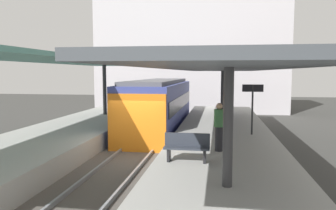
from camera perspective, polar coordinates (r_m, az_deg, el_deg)
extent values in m
plane|color=#383835|center=(13.64, -6.74, -10.19)|extent=(80.00, 80.00, 0.00)
cube|color=#9E9E99|center=(14.97, -21.02, -7.13)|extent=(4.40, 28.00, 1.00)
cube|color=#9E9E99|center=(13.03, 9.74, -8.71)|extent=(4.40, 28.00, 1.00)
cube|color=#4C4742|center=(13.61, -6.74, -9.79)|extent=(3.20, 28.00, 0.20)
cube|color=slate|center=(13.78, -9.67, -8.91)|extent=(0.08, 28.00, 0.14)
cube|color=slate|center=(13.40, -3.74, -9.26)|extent=(0.08, 28.00, 0.14)
cube|color=#38428C|center=(19.67, -1.60, -0.38)|extent=(2.70, 10.71, 2.90)
cube|color=orange|center=(14.47, -5.50, -3.18)|extent=(2.65, 0.08, 2.60)
cube|color=black|center=(19.93, -5.48, 0.69)|extent=(0.04, 9.85, 0.76)
cube|color=black|center=(19.43, 2.37, 0.58)|extent=(0.04, 9.85, 0.76)
cube|color=#515156|center=(19.57, -1.62, 4.14)|extent=(2.16, 10.17, 0.20)
cylinder|color=#333335|center=(21.65, -11.02, 2.65)|extent=(0.24, 0.24, 3.24)
cube|color=slate|center=(15.86, -18.97, 7.54)|extent=(4.18, 21.00, 0.16)
cylinder|color=#333335|center=(7.84, 10.46, -3.93)|extent=(0.24, 0.24, 2.85)
cylinder|color=#333335|center=(20.37, 9.54, 1.93)|extent=(0.24, 0.24, 2.85)
cube|color=#3D4247|center=(14.03, 9.90, 6.43)|extent=(4.18, 21.00, 0.16)
cube|color=black|center=(10.16, 0.15, -8.68)|extent=(0.08, 0.32, 0.40)
cube|color=black|center=(10.06, 6.43, -8.86)|extent=(0.08, 0.32, 0.40)
cube|color=#2D333D|center=(10.04, 3.28, -7.51)|extent=(1.40, 0.40, 0.06)
cube|color=#2D333D|center=(10.16, 3.39, -6.02)|extent=(1.40, 0.06, 0.40)
cylinder|color=#262628|center=(14.76, 14.52, -0.81)|extent=(0.08, 0.08, 2.20)
cube|color=black|center=(14.69, 14.61, 2.87)|extent=(0.90, 0.06, 0.32)
cylinder|color=#232328|center=(11.52, 8.88, -5.86)|extent=(0.28, 0.28, 0.86)
cylinder|color=#386B3D|center=(11.40, 8.94, -2.26)|extent=(0.36, 0.36, 0.60)
sphere|color=tan|center=(11.35, 8.97, -0.20)|extent=(0.22, 0.22, 0.22)
cube|color=#B7B2B7|center=(32.79, 4.09, 8.75)|extent=(18.00, 6.00, 11.00)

